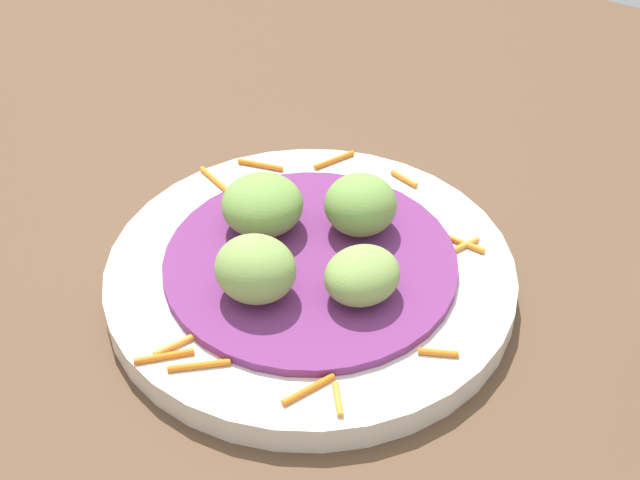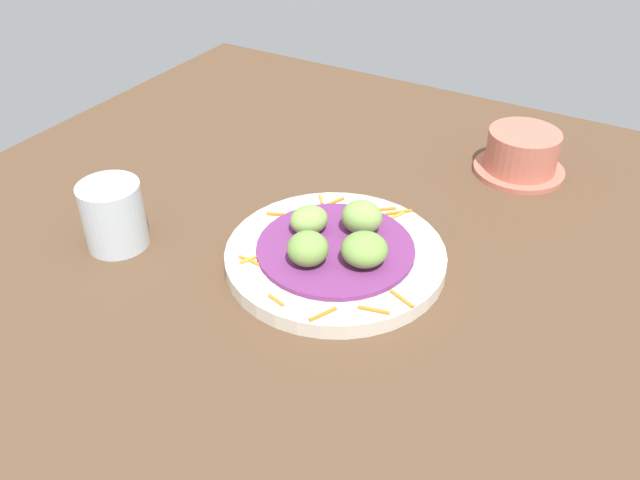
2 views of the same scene
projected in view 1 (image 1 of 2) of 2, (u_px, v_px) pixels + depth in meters
The scene contains 8 objects.
table_surface at pixel (361, 356), 60.00cm from camera, with size 110.00×110.00×2.00cm, color brown.
main_plate at pixel (311, 278), 62.69cm from camera, with size 27.19×27.19×1.96cm, color silver.
cabbage_bed at pixel (310, 263), 61.84cm from camera, with size 19.40×19.40×0.65cm, color #702D6B.
carrot_garnish at pixel (308, 270), 61.55cm from camera, with size 24.41×25.50×0.40cm.
guac_scoop_left at pixel (362, 275), 58.01cm from camera, with size 4.37×4.93×3.31cm, color #84A851.
guac_scoop_center at pixel (360, 205), 62.78cm from camera, with size 4.88×4.77×4.06cm, color #759E47.
guac_scoop_right at pixel (262, 205), 62.93cm from camera, with size 5.52×5.37×3.86cm, color #759E47.
guac_scoop_back at pixel (255, 269), 57.81cm from camera, with size 5.14×4.66×4.18cm, color #84A851.
Camera 1 is at (18.63, -36.50, 45.52)cm, focal length 52.80 mm.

